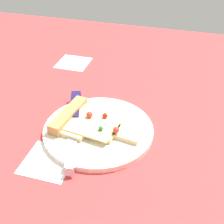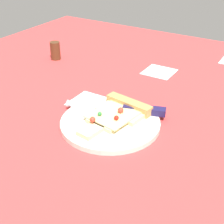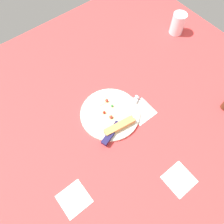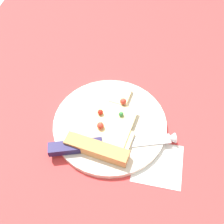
% 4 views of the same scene
% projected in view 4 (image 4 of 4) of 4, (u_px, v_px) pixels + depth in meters
% --- Properties ---
extents(ground_plane, '(1.34, 1.34, 0.03)m').
position_uv_depth(ground_plane, '(121.00, 160.00, 0.54)').
color(ground_plane, '#D13838').
rests_on(ground_plane, ground).
extents(plate, '(0.23, 0.23, 0.01)m').
position_uv_depth(plate, '(110.00, 124.00, 0.56)').
color(plate, silver).
rests_on(plate, ground_plane).
extents(pizza_slice, '(0.12, 0.18, 0.03)m').
position_uv_depth(pizza_slice, '(105.00, 131.00, 0.54)').
color(pizza_slice, beige).
rests_on(pizza_slice, plate).
extents(knife, '(0.23, 0.10, 0.02)m').
position_uv_depth(knife, '(100.00, 145.00, 0.52)').
color(knife, silver).
rests_on(knife, plate).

